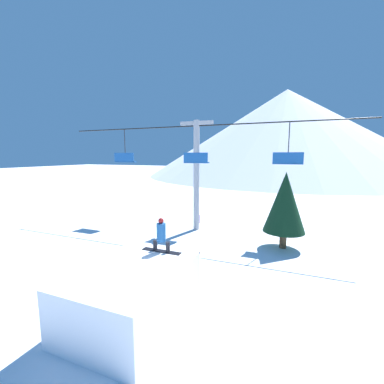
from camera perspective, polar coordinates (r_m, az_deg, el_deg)
name	(u,v)px	position (r m, az deg, el deg)	size (l,w,h in m)	color
ground_plane	(170,336)	(8.97, -4.93, -29.20)	(220.00, 220.00, 0.00)	white
mountain_ridge	(285,133)	(74.57, 20.06, 12.19)	(72.22, 72.22, 22.46)	silver
snow_ramp	(133,294)	(9.32, -12.97, -21.14)	(3.11, 4.34, 1.81)	white
snowboarder	(161,235)	(9.86, -6.85, -9.56)	(1.57, 0.34, 1.31)	black
chairlift	(196,166)	(18.38, 0.97, 5.81)	(21.56, 0.44, 7.86)	#9E9EA3
pine_tree_near	(285,202)	(15.76, 19.95, -2.19)	(2.38, 2.38, 4.50)	#4C3823
distant_skier	(198,220)	(19.08, 1.37, -6.28)	(0.24, 0.24, 1.23)	black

